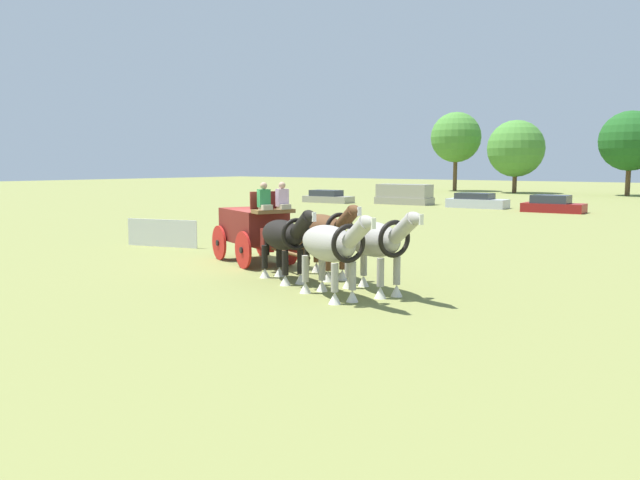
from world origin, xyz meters
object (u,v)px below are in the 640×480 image
object	(u,v)px
draft_horse_lead_near	(375,242)
parked_vehicle_a	(328,197)
draft_horse_lead_off	(331,246)
draft_horse_rear_near	(325,232)
draft_horse_rear_off	(284,237)
parked_vehicle_c	(477,201)
parked_vehicle_b	(404,195)
parked_vehicle_d	(553,205)
show_wagon	(255,227)

from	to	relation	value
draft_horse_lead_near	parked_vehicle_a	bearing A→B (deg)	128.79
draft_horse_lead_off	draft_horse_rear_near	bearing A→B (deg)	130.46
draft_horse_lead_near	draft_horse_rear_off	bearing A→B (deg)	-176.26
draft_horse_lead_near	parked_vehicle_c	xyz separation A→B (m)	(-11.26, 31.77, -0.84)
parked_vehicle_a	parked_vehicle_c	xyz separation A→B (m)	(13.03, 1.56, 0.03)
parked_vehicle_a	parked_vehicle_b	xyz separation A→B (m)	(6.43, 2.05, 0.34)
parked_vehicle_d	draft_horse_rear_near	bearing A→B (deg)	-84.50
show_wagon	parked_vehicle_c	size ratio (longest dim) A/B	1.21
parked_vehicle_d	draft_horse_lead_near	bearing A→B (deg)	-80.31
parked_vehicle_c	parked_vehicle_d	distance (m)	6.08
draft_horse_rear_off	draft_horse_lead_near	xyz separation A→B (m)	(2.89, 0.19, 0.08)
draft_horse_rear_off	draft_horse_lead_near	world-z (taller)	draft_horse_lead_near
draft_horse_rear_off	draft_horse_lead_off	size ratio (longest dim) A/B	0.94
draft_horse_rear_off	parked_vehicle_d	size ratio (longest dim) A/B	0.68
show_wagon	draft_horse_rear_off	bearing A→B (deg)	-33.33
show_wagon	draft_horse_lead_off	size ratio (longest dim) A/B	1.83
draft_horse_rear_near	parked_vehicle_a	world-z (taller)	draft_horse_rear_near
draft_horse_lead_off	parked_vehicle_b	size ratio (longest dim) A/B	0.64
draft_horse_rear_near	draft_horse_lead_off	size ratio (longest dim) A/B	1.02
parked_vehicle_a	parked_vehicle_c	world-z (taller)	parked_vehicle_c
draft_horse_rear_near	parked_vehicle_d	size ratio (longest dim) A/B	0.74
draft_horse_lead_off	parked_vehicle_b	world-z (taller)	draft_horse_lead_off
draft_horse_rear_off	parked_vehicle_a	bearing A→B (deg)	125.14
draft_horse_rear_off	parked_vehicle_d	distance (m)	31.08
draft_horse_lead_near	parked_vehicle_d	size ratio (longest dim) A/B	0.73
draft_horse_lead_off	parked_vehicle_c	size ratio (longest dim) A/B	0.66
draft_horse_lead_near	draft_horse_lead_off	size ratio (longest dim) A/B	1.01
parked_vehicle_a	parked_vehicle_d	xyz separation A→B (m)	(19.03, 0.58, 0.05)
draft_horse_lead_near	parked_vehicle_a	size ratio (longest dim) A/B	0.69
draft_horse_rear_off	draft_horse_lead_near	bearing A→B (deg)	3.74
draft_horse_rear_near	parked_vehicle_a	xyz separation A→B (m)	(-21.89, 29.20, -0.89)
draft_horse_lead_near	parked_vehicle_c	bearing A→B (deg)	109.51
parked_vehicle_b	draft_horse_rear_near	bearing A→B (deg)	-63.67
parked_vehicle_a	parked_vehicle_b	bearing A→B (deg)	17.70
show_wagon	draft_horse_rear_near	size ratio (longest dim) A/B	1.80
draft_horse_rear_near	draft_horse_lead_near	world-z (taller)	draft_horse_rear_near
show_wagon	parked_vehicle_b	bearing A→B (deg)	111.43
parked_vehicle_b	parked_vehicle_d	xyz separation A→B (m)	(12.60, -1.47, -0.29)
show_wagon	parked_vehicle_c	xyz separation A→B (m)	(-5.36, 29.98, -0.72)
draft_horse_lead_near	draft_horse_lead_off	bearing A→B (deg)	-112.87
draft_horse_lead_off	parked_vehicle_a	world-z (taller)	draft_horse_lead_off
show_wagon	draft_horse_lead_near	size ratio (longest dim) A/B	1.81
draft_horse_rear_near	draft_horse_rear_off	xyz separation A→B (m)	(-0.50, -1.20, -0.09)
draft_horse_lead_near	draft_horse_rear_near	bearing A→B (deg)	157.07
draft_horse_rear_off	parked_vehicle_d	xyz separation A→B (m)	(-2.37, 30.98, -0.75)
parked_vehicle_b	parked_vehicle_d	distance (m)	12.69
show_wagon	draft_horse_lead_off	bearing A→B (deg)	-28.98
draft_horse_lead_off	draft_horse_lead_near	bearing A→B (deg)	67.13
parked_vehicle_c	parked_vehicle_d	xyz separation A→B (m)	(6.00, -0.98, 0.02)
draft_horse_rear_near	parked_vehicle_b	distance (m)	34.87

